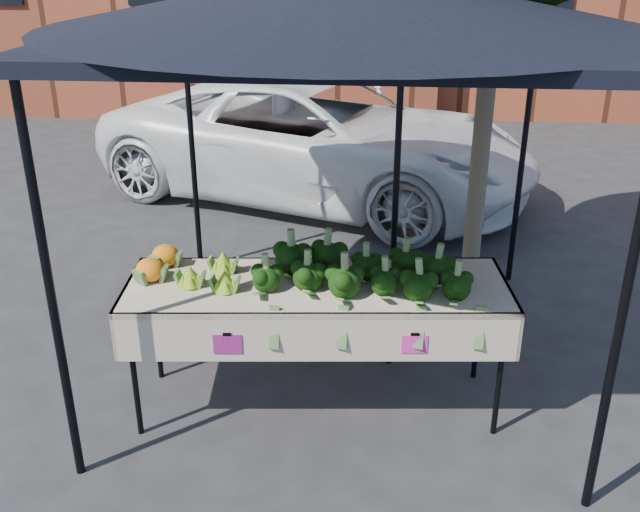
% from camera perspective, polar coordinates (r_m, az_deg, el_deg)
% --- Properties ---
extents(ground, '(90.00, 90.00, 0.00)m').
position_cam_1_polar(ground, '(4.96, 2.58, -11.48)').
color(ground, '#242426').
extents(table, '(2.46, 1.02, 0.90)m').
position_cam_1_polar(table, '(4.69, -0.23, -7.15)').
color(table, beige).
rests_on(table, ground).
extents(canopy, '(3.16, 3.16, 2.74)m').
position_cam_1_polar(canopy, '(4.89, 1.96, 6.01)').
color(canopy, black).
rests_on(canopy, ground).
extents(broccoli_heap, '(1.36, 0.56, 0.25)m').
position_cam_1_polar(broccoli_heap, '(4.43, 3.34, -0.73)').
color(broccoli_heap, black).
rests_on(broccoli_heap, table).
extents(romanesco_cluster, '(0.43, 0.47, 0.20)m').
position_cam_1_polar(romanesco_cluster, '(4.53, -8.66, -0.81)').
color(romanesco_cluster, '#98B125').
rests_on(romanesco_cluster, table).
extents(cauliflower_pair, '(0.23, 0.43, 0.18)m').
position_cam_1_polar(cauliflower_pair, '(4.70, -12.82, -0.33)').
color(cauliflower_pair, orange).
rests_on(cauliflower_pair, table).
extents(street_tree, '(2.11, 2.11, 4.17)m').
position_cam_1_polar(street_tree, '(5.66, 13.36, 15.28)').
color(street_tree, '#1E4C14').
rests_on(street_tree, ground).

